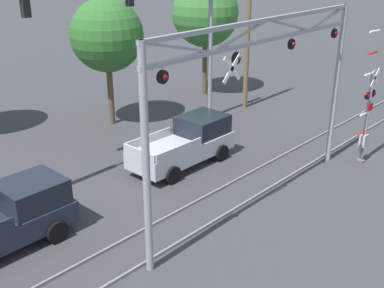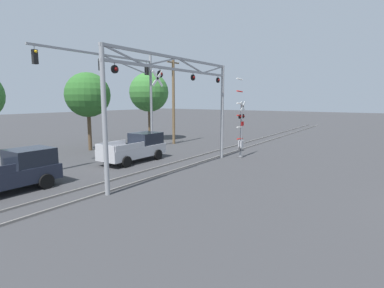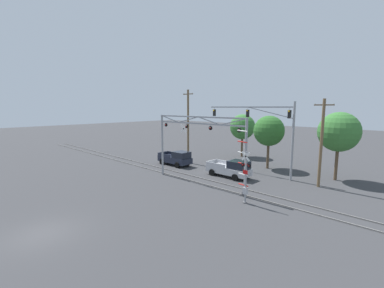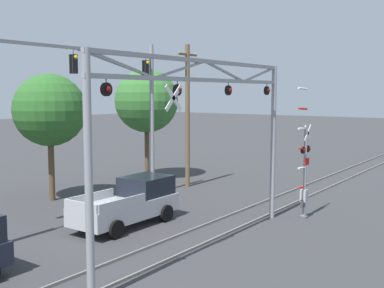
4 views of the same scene
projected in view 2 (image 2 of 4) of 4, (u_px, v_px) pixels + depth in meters
name	position (u px, v px, depth m)	size (l,w,h in m)	color
rail_track_near	(175.00, 170.00, 18.78)	(80.00, 0.08, 0.10)	gray
rail_track_far	(157.00, 167.00, 19.59)	(80.00, 0.08, 0.10)	gray
crossing_gantry	(178.00, 93.00, 17.91)	(11.31, 0.27, 6.93)	gray
crossing_signal_mast	(241.00, 130.00, 22.75)	(1.34, 0.35, 6.00)	gray
traffic_signal_span	(130.00, 83.00, 25.21)	(11.20, 0.39, 8.41)	gray
pickup_truck_lead	(136.00, 148.00, 21.77)	(5.08, 2.21, 1.99)	#B7B7BC
pickup_truck_following	(10.00, 172.00, 14.52)	(4.94, 2.21, 1.99)	#1E2333
utility_pole_right	(173.00, 99.00, 29.76)	(1.80, 0.28, 8.62)	brown
background_tree_beyond_span	(149.00, 92.00, 32.19)	(4.20, 4.20, 7.33)	brown
background_tree_far_right_verge	(88.00, 95.00, 25.77)	(3.83, 3.83, 6.76)	brown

